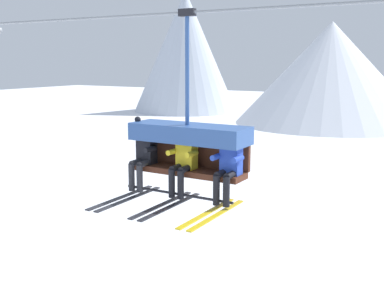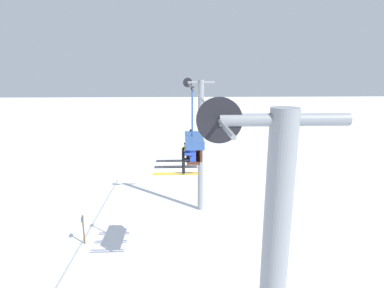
{
  "view_description": "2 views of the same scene",
  "coord_description": "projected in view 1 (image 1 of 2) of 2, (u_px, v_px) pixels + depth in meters",
  "views": [
    {
      "loc": [
        4.15,
        -7.69,
        7.37
      ],
      "look_at": [
        0.13,
        -0.92,
        6.0
      ],
      "focal_mm": 45.0,
      "sensor_mm": 36.0,
      "label": 1
    },
    {
      "loc": [
        11.35,
        -1.27,
        8.69
      ],
      "look_at": [
        0.18,
        -0.82,
        6.03
      ],
      "focal_mm": 28.0,
      "sensor_mm": 36.0,
      "label": 2
    }
  ],
  "objects": [
    {
      "name": "lift_cable",
      "position": [
        219.0,
        11.0,
        7.52
      ],
      "size": [
        16.5,
        0.05,
        0.05
      ],
      "color": "gray"
    },
    {
      "name": "chairlift_chair",
      "position": [
        190.0,
        141.0,
        8.24
      ],
      "size": [
        2.11,
        0.74,
        3.06
      ],
      "color": "#512819"
    },
    {
      "name": "skier_black",
      "position": [
        143.0,
        154.0,
        8.53
      ],
      "size": [
        0.48,
        1.7,
        1.34
      ],
      "color": "black"
    },
    {
      "name": "skier_yellow",
      "position": [
        183.0,
        160.0,
        8.11
      ],
      "size": [
        0.46,
        1.7,
        1.23
      ],
      "color": "yellow"
    },
    {
      "name": "skier_blue",
      "position": [
        228.0,
        166.0,
        7.68
      ],
      "size": [
        0.46,
        1.7,
        1.23
      ],
      "color": "#2847B7"
    },
    {
      "name": "mountain_peak_west",
      "position": [
        185.0,
        52.0,
        69.42
      ],
      "size": [
        14.98,
        14.98,
        17.18
      ],
      "color": "silver",
      "rests_on": "ground_plane"
    },
    {
      "name": "mountain_peak_central",
      "position": [
        330.0,
        73.0,
        55.88
      ],
      "size": [
        21.93,
        21.93,
        11.78
      ],
      "color": "white",
      "rests_on": "ground_plane"
    }
  ]
}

